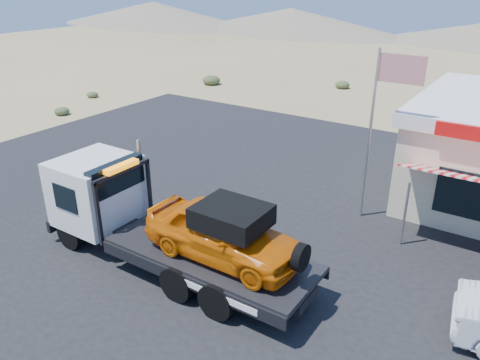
% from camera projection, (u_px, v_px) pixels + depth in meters
% --- Properties ---
extents(ground, '(120.00, 120.00, 0.00)m').
position_uv_depth(ground, '(183.00, 231.00, 16.14)').
color(ground, olive).
rests_on(ground, ground).
extents(asphalt_lot, '(32.00, 24.00, 0.02)m').
position_uv_depth(asphalt_lot, '(276.00, 212.00, 17.41)').
color(asphalt_lot, black).
rests_on(asphalt_lot, ground).
extents(tow_truck, '(8.73, 2.59, 2.92)m').
position_uv_depth(tow_truck, '(166.00, 219.00, 13.67)').
color(tow_truck, black).
rests_on(tow_truck, asphalt_lot).
extents(flagpole, '(1.55, 0.10, 6.00)m').
position_uv_depth(flagpole, '(379.00, 118.00, 15.55)').
color(flagpole, '#99999E').
rests_on(flagpole, asphalt_lot).
extents(desert_scrub, '(26.20, 34.64, 0.76)m').
position_uv_depth(desert_scrub, '(130.00, 107.00, 29.90)').
color(desert_scrub, '#384927').
rests_on(desert_scrub, ground).
extents(distant_hills, '(126.00, 48.00, 4.20)m').
position_uv_depth(distant_hills, '(393.00, 25.00, 62.32)').
color(distant_hills, '#726B59').
rests_on(distant_hills, ground).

